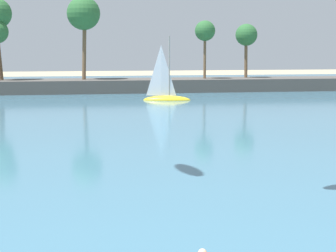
% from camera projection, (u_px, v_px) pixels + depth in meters
% --- Properties ---
extents(sea, '(220.00, 100.71, 0.06)m').
position_uv_depth(sea, '(94.00, 100.00, 61.29)').
color(sea, teal).
rests_on(sea, ground).
extents(palm_headland, '(88.48, 6.00, 12.70)m').
position_uv_depth(palm_headland, '(86.00, 73.00, 70.94)').
color(palm_headland, '#514C47').
rests_on(palm_headland, ground).
extents(sailboat_near_shore, '(5.64, 2.58, 7.89)m').
position_uv_depth(sailboat_near_shore, '(166.00, 94.00, 60.97)').
color(sailboat_near_shore, yellow).
rests_on(sailboat_near_shore, sea).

